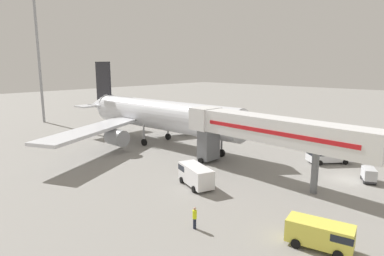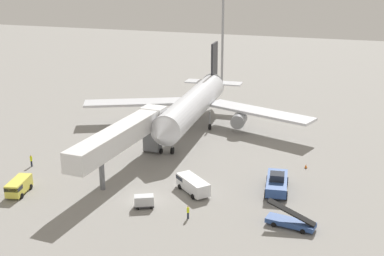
% 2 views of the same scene
% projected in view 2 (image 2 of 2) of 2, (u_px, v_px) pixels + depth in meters
% --- Properties ---
extents(ground_plane, '(300.00, 300.00, 0.00)m').
position_uv_depth(ground_plane, '(144.00, 199.00, 64.83)').
color(ground_plane, gray).
extents(airplane_at_gate, '(42.49, 38.43, 13.31)m').
position_uv_depth(airplane_at_gate, '(194.00, 104.00, 90.16)').
color(airplane_at_gate, silver).
rests_on(airplane_at_gate, ground).
extents(jet_bridge, '(5.00, 23.37, 7.25)m').
position_uv_depth(jet_bridge, '(126.00, 135.00, 71.66)').
color(jet_bridge, silver).
rests_on(jet_bridge, ground).
extents(pushback_tug, '(3.54, 7.25, 2.66)m').
position_uv_depth(pushback_tug, '(277.00, 183.00, 66.68)').
color(pushback_tug, '#2D4C8E').
rests_on(pushback_tug, ground).
extents(belt_loader_truck, '(5.80, 2.73, 2.83)m').
position_uv_depth(belt_loader_truck, '(291.00, 221.00, 57.84)').
color(belt_loader_truck, '#2D4C8E').
rests_on(belt_loader_truck, ground).
extents(service_van_rear_left, '(5.48, 5.22, 1.92)m').
position_uv_depth(service_van_rear_left, '(192.00, 184.00, 66.57)').
color(service_van_rear_left, white).
rests_on(service_van_rear_left, ground).
extents(service_van_far_right, '(2.71, 4.75, 1.91)m').
position_uv_depth(service_van_far_right, '(18.00, 186.00, 65.98)').
color(service_van_far_right, '#E5DB4C').
rests_on(service_van_far_right, ground).
extents(service_van_mid_right, '(3.59, 5.24, 2.22)m').
position_uv_depth(service_van_mid_right, '(95.00, 149.00, 78.37)').
color(service_van_mid_right, white).
rests_on(service_van_mid_right, ground).
extents(baggage_cart_outer_left, '(2.65, 2.11, 1.57)m').
position_uv_depth(baggage_cart_outer_left, '(144.00, 201.00, 62.39)').
color(baggage_cart_outer_left, '#38383D').
rests_on(baggage_cart_outer_left, ground).
extents(ground_crew_worker_foreground, '(0.48, 0.48, 1.80)m').
position_uv_depth(ground_crew_worker_foreground, '(31.00, 160.00, 74.84)').
color(ground_crew_worker_foreground, '#1E2333').
rests_on(ground_crew_worker_foreground, ground).
extents(ground_crew_worker_midground, '(0.34, 0.34, 1.64)m').
position_uv_depth(ground_crew_worker_midground, '(188.00, 212.00, 59.73)').
color(ground_crew_worker_midground, '#1E2333').
rests_on(ground_crew_worker_midground, ground).
extents(safety_cone_alpha, '(0.42, 0.42, 0.64)m').
position_uv_depth(safety_cone_alpha, '(306.00, 166.00, 74.41)').
color(safety_cone_alpha, black).
rests_on(safety_cone_alpha, ground).
extents(apron_light_mast, '(2.40, 2.40, 29.40)m').
position_uv_depth(apron_light_mast, '(223.00, 0.00, 117.48)').
color(apron_light_mast, '#93969B').
rests_on(apron_light_mast, ground).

